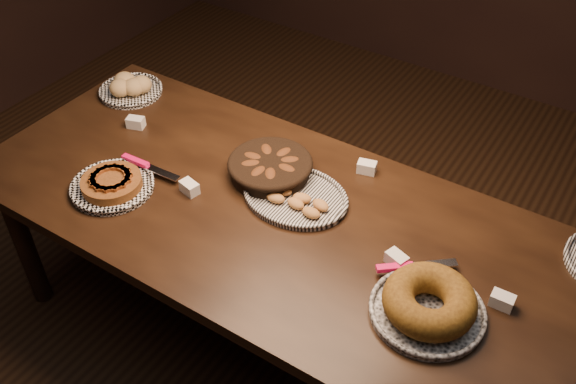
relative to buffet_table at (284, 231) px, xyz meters
The scene contains 8 objects.
ground 0.68m from the buffet_table, ahead, with size 5.00×5.00×0.00m, color black.
buffet_table is the anchor object (origin of this frame).
apple_tart_plate 0.66m from the buffet_table, 160.43° to the right, with size 0.34×0.32×0.06m.
madeleine_platter 0.13m from the buffet_table, 102.69° to the left, with size 0.40×0.32×0.05m.
bundt_cake_plate 0.62m from the buffet_table, 11.98° to the right, with size 0.38×0.41×0.11m.
croissant_basket 0.26m from the buffet_table, 136.44° to the left, with size 0.32×0.32×0.08m.
bread_roll_plate 1.06m from the buffet_table, 163.53° to the left, with size 0.28×0.28×0.09m.
tent_cards 0.14m from the buffet_table, 72.03° to the left, with size 1.67×0.52×0.04m.
Camera 1 is at (0.91, -1.38, 2.29)m, focal length 40.00 mm.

